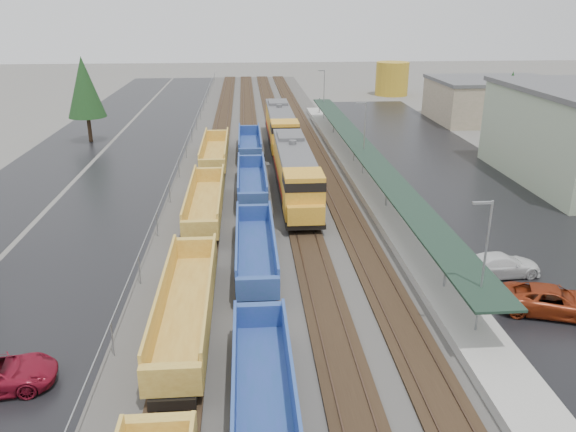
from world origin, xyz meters
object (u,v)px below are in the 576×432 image
(storage_tank, at_px, (392,79))
(locomotive_trail, at_px, (281,127))
(well_string_yellow, at_px, (187,306))
(parked_car_east_c, at_px, (501,265))
(locomotive_lead, at_px, (295,172))
(well_string_blue, at_px, (259,307))
(parked_car_east_b, at_px, (553,301))

(storage_tank, bearing_deg, locomotive_trail, -120.69)
(locomotive_trail, distance_m, storage_tank, 49.13)
(well_string_yellow, relative_size, parked_car_east_c, 15.98)
(locomotive_lead, distance_m, storage_tank, 68.03)
(well_string_blue, bearing_deg, locomotive_lead, 79.76)
(well_string_yellow, xyz_separation_m, well_string_blue, (4.00, -0.32, -0.05))
(locomotive_trail, height_order, parked_car_east_c, locomotive_trail)
(locomotive_lead, xyz_separation_m, parked_car_east_c, (12.21, -17.09, -1.74))
(parked_car_east_c, bearing_deg, well_string_yellow, 97.63)
(well_string_blue, xyz_separation_m, parked_car_east_c, (16.21, 5.04, -0.39))
(well_string_blue, distance_m, parked_car_east_c, 16.98)
(well_string_blue, height_order, parked_car_east_b, well_string_blue)
(locomotive_trail, bearing_deg, parked_car_east_c, -72.23)
(parked_car_east_b, relative_size, parked_car_east_c, 1.10)
(well_string_yellow, bearing_deg, well_string_blue, -4.60)
(storage_tank, bearing_deg, well_string_yellow, -111.25)
(locomotive_lead, distance_m, locomotive_trail, 21.00)
(storage_tank, distance_m, parked_car_east_b, 86.19)
(well_string_yellow, bearing_deg, parked_car_east_b, -0.75)
(locomotive_trail, relative_size, well_string_yellow, 0.25)
(locomotive_lead, bearing_deg, parked_car_east_c, -54.46)
(locomotive_lead, xyz_separation_m, parked_car_east_b, (13.13, -22.09, -1.70))
(locomotive_lead, distance_m, parked_car_east_c, 21.08)
(locomotive_lead, height_order, parked_car_east_b, locomotive_lead)
(locomotive_lead, xyz_separation_m, well_string_blue, (-4.00, -22.13, -1.35))
(storage_tank, bearing_deg, locomotive_lead, -111.62)
(locomotive_lead, xyz_separation_m, well_string_yellow, (-8.00, -21.81, -1.30))
(well_string_yellow, bearing_deg, storage_tank, 68.75)
(storage_tank, xyz_separation_m, parked_car_east_c, (-12.86, -80.34, -2.48))
(locomotive_trail, distance_m, well_string_blue, 43.34)
(well_string_blue, bearing_deg, parked_car_east_c, 17.26)
(locomotive_lead, bearing_deg, storage_tank, 68.38)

